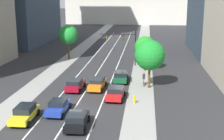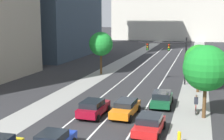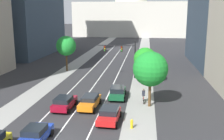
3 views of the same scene
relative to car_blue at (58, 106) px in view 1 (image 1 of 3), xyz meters
name	(u,v)px [view 1 (image 1 of 3)]	position (x,y,z in m)	size (l,w,h in m)	color
ground_plane	(112,49)	(1.38, 40.59, -0.74)	(400.00, 400.00, 0.00)	#2B2B2D
sidewalk_left	(77,52)	(-5.75, 35.59, -0.73)	(3.25, 130.00, 0.01)	gray
sidewalk_right	(143,53)	(8.50, 35.59, -0.73)	(3.25, 130.00, 0.01)	gray
lane_stripe_left	(89,62)	(-1.38, 25.59, -0.73)	(0.16, 90.00, 0.01)	white
lane_stripe_center	(104,62)	(1.38, 25.59, -0.73)	(0.16, 90.00, 0.01)	white
lane_stripe_right	(119,63)	(4.13, 25.59, -0.73)	(0.16, 90.00, 0.01)	white
car_blue	(58,106)	(0.00, 0.00, 0.00)	(2.02, 4.32, 1.43)	#1E389E
car_orange	(97,84)	(2.75, 8.99, 0.02)	(2.08, 4.65, 1.43)	orange
car_red	(115,93)	(5.51, 5.25, 0.02)	(2.21, 4.15, 1.44)	red
car_yellow	(25,113)	(-2.75, -2.32, 0.05)	(2.10, 4.59, 1.51)	yellow
car_crimson	(75,85)	(0.00, 8.14, 0.05)	(2.11, 4.27, 1.51)	maroon
car_black	(77,120)	(2.76, -3.49, 0.04)	(2.21, 4.40, 1.49)	black
car_green	(121,76)	(5.51, 12.95, 0.06)	(2.16, 4.52, 1.53)	#14512D
traffic_signal_mast	(124,41)	(5.18, 23.97, 3.50)	(6.38, 0.39, 6.17)	black
fire_hydrant	(134,99)	(7.83, 3.96, -0.28)	(0.26, 0.35, 0.91)	yellow
cyclist	(144,79)	(8.81, 11.61, 0.11)	(0.37, 1.70, 1.72)	black
street_tree_far_right	(150,55)	(9.52, 10.36, 3.70)	(3.99, 3.99, 6.44)	#51381E
street_tree_near_right	(145,47)	(8.87, 20.10, 3.16)	(3.44, 3.44, 5.64)	#51381E
street_tree_near_left	(68,35)	(-5.66, 27.98, 3.96)	(3.64, 3.64, 6.55)	#51381E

